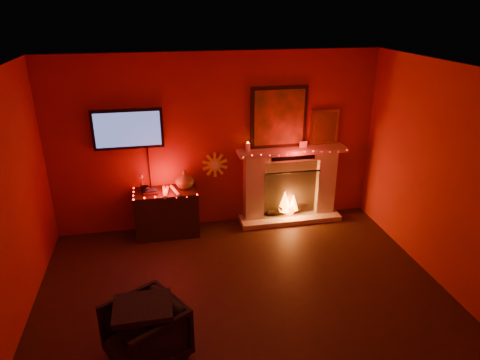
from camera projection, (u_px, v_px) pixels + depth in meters
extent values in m
plane|color=black|center=(254.00, 325.00, 4.77)|extent=(5.00, 5.00, 0.00)
plane|color=silver|center=(258.00, 80.00, 3.73)|extent=(5.00, 5.00, 0.00)
plane|color=maroon|center=(217.00, 143.00, 6.51)|extent=(5.00, 0.00, 5.00)
plane|color=maroon|center=(476.00, 196.00, 4.71)|extent=(0.00, 5.00, 5.00)
cube|color=beige|center=(290.00, 218.00, 7.05)|extent=(1.65, 0.40, 0.08)
cube|color=beige|center=(254.00, 190.00, 6.82)|extent=(0.30, 0.22, 0.95)
cube|color=beige|center=(324.00, 184.00, 7.04)|extent=(0.30, 0.22, 0.95)
cube|color=beige|center=(291.00, 155.00, 6.72)|extent=(1.50, 0.22, 0.14)
cube|color=beige|center=(293.00, 151.00, 6.63)|extent=(1.72, 0.34, 0.06)
cube|color=#85624D|center=(288.00, 186.00, 6.98)|extent=(0.90, 0.10, 0.95)
cube|color=black|center=(292.00, 195.00, 6.85)|extent=(0.90, 0.02, 0.78)
cylinder|color=black|center=(283.00, 211.00, 7.04)|extent=(0.55, 0.09, 0.09)
cylinder|color=black|center=(293.00, 207.00, 7.07)|extent=(0.51, 0.18, 0.08)
cone|color=orange|center=(285.00, 201.00, 6.98)|extent=(0.20, 0.20, 0.34)
cone|color=orange|center=(293.00, 202.00, 7.03)|extent=(0.16, 0.16, 0.26)
sphere|color=#FF3F07|center=(289.00, 210.00, 7.06)|extent=(0.18, 0.18, 0.18)
cube|color=black|center=(279.00, 117.00, 6.52)|extent=(0.88, 0.05, 0.95)
cube|color=#CF4C1B|center=(279.00, 118.00, 6.50)|extent=(0.78, 0.01, 0.85)
cube|color=gold|center=(324.00, 127.00, 6.74)|extent=(0.46, 0.04, 0.56)
cube|color=#A77926|center=(325.00, 127.00, 6.72)|extent=(0.38, 0.01, 0.48)
cylinder|color=#F7EECE|center=(248.00, 147.00, 6.51)|extent=(0.07, 0.07, 0.12)
cube|color=silver|center=(303.00, 144.00, 6.66)|extent=(0.12, 0.01, 0.10)
cube|color=black|center=(128.00, 129.00, 6.12)|extent=(1.00, 0.06, 0.58)
cube|color=#4D6AC8|center=(128.00, 130.00, 6.09)|extent=(0.92, 0.01, 0.50)
cylinder|color=black|center=(149.00, 168.00, 6.42)|extent=(0.02, 0.02, 0.66)
cylinder|color=yellow|center=(215.00, 165.00, 6.62)|extent=(0.20, 0.03, 0.20)
cylinder|color=silver|center=(215.00, 165.00, 6.61)|extent=(0.13, 0.01, 0.13)
cube|color=black|center=(167.00, 213.00, 6.52)|extent=(0.95, 0.47, 0.72)
imported|color=brown|center=(185.00, 179.00, 6.43)|extent=(0.28, 0.28, 0.29)
imported|color=black|center=(145.00, 190.00, 6.31)|extent=(0.13, 0.13, 0.10)
cylinder|color=silver|center=(164.00, 192.00, 6.30)|extent=(0.05, 0.38, 0.05)
cylinder|color=silver|center=(166.00, 192.00, 6.28)|extent=(0.10, 0.38, 0.05)
cylinder|color=silver|center=(175.00, 191.00, 6.33)|extent=(0.15, 0.38, 0.05)
cube|color=#561B18|center=(151.00, 192.00, 6.30)|extent=(0.20, 0.14, 0.03)
cube|color=#1D2E45|center=(151.00, 190.00, 6.30)|extent=(0.17, 0.12, 0.02)
imported|color=black|center=(146.00, 333.00, 4.21)|extent=(0.94, 0.93, 0.63)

